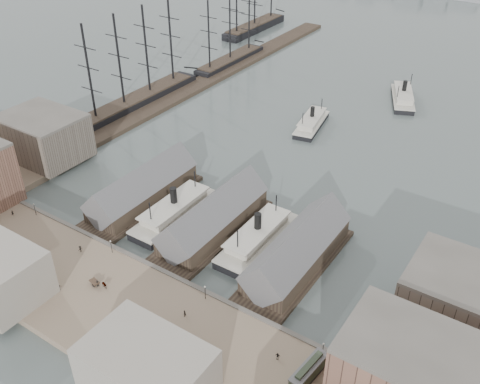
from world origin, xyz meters
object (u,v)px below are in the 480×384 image
Objects in this scene: horse_cart_left at (32,251)px; horse_cart_right at (164,335)px; tram at (308,372)px; ferry_docked_west at (175,211)px; horse_cart_center at (101,284)px.

horse_cart_right is (46.40, -2.39, -0.06)m from horse_cart_left.
horse_cart_right is (-30.42, -7.69, -1.09)m from tram.
tram is 31.40m from horse_cart_right.
ferry_docked_west reaches higher than horse_cart_center.
ferry_docked_west is at bearing 20.72° from horse_cart_center.
horse_cart_left is 1.04× the size of horse_cart_right.
horse_cart_right is (22.60, -3.64, -0.06)m from horse_cart_center.
ferry_docked_west is 39.43m from horse_cart_left.
horse_cart_left is (-18.75, -34.68, 0.32)m from ferry_docked_west.
horse_cart_center is (-53.02, -4.05, -1.03)m from tram.
horse_cart_right is at bearing -159.08° from tram.
horse_cart_left is 46.46m from horse_cart_right.
ferry_docked_west is 6.21× the size of horse_cart_left.
ferry_docked_west is 46.24m from horse_cart_right.
tram is 53.18m from horse_cart_center.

